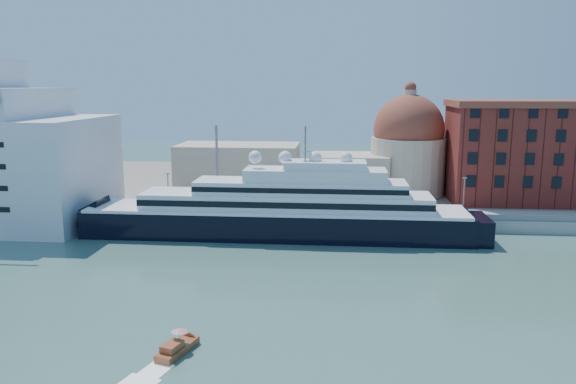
# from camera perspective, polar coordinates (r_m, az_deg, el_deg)

# --- Properties ---
(ground) EXTENTS (400.00, 400.00, 0.00)m
(ground) POSITION_cam_1_polar(r_m,az_deg,el_deg) (85.74, 1.44, -8.66)
(ground) COLOR #39635B
(ground) RESTS_ON ground
(quay) EXTENTS (180.00, 10.00, 2.50)m
(quay) POSITION_cam_1_polar(r_m,az_deg,el_deg) (118.00, 2.55, -2.60)
(quay) COLOR gray
(quay) RESTS_ON ground
(land) EXTENTS (260.00, 72.00, 2.00)m
(land) POSITION_cam_1_polar(r_m,az_deg,el_deg) (158.18, 3.27, 0.74)
(land) COLOR slate
(land) RESTS_ON ground
(quay_fence) EXTENTS (180.00, 0.10, 1.20)m
(quay_fence) POSITION_cam_1_polar(r_m,az_deg,el_deg) (113.20, 2.45, -2.21)
(quay_fence) COLOR slate
(quay_fence) RESTS_ON quay
(superyacht) EXTENTS (82.92, 11.50, 24.78)m
(superyacht) POSITION_cam_1_polar(r_m,az_deg,el_deg) (107.42, -2.49, -2.28)
(superyacht) COLOR black
(superyacht) RESTS_ON ground
(service_barge) EXTENTS (13.33, 6.81, 2.86)m
(service_barge) POSITION_cam_1_polar(r_m,az_deg,el_deg) (122.01, -26.32, -3.49)
(service_barge) COLOR white
(service_barge) RESTS_ON ground
(water_taxi) EXTENTS (3.64, 6.24, 2.81)m
(water_taxi) POSITION_cam_1_polar(r_m,az_deg,el_deg) (63.96, -11.24, -15.26)
(water_taxi) COLOR brown
(water_taxi) RESTS_ON ground
(warehouse) EXTENTS (43.00, 19.00, 23.25)m
(warehouse) POSITION_cam_1_polar(r_m,az_deg,el_deg) (141.43, 24.57, 3.82)
(warehouse) COLOR maroon
(warehouse) RESTS_ON land
(church) EXTENTS (66.00, 18.00, 25.50)m
(church) POSITION_cam_1_polar(r_m,az_deg,el_deg) (139.52, 5.68, 3.47)
(church) COLOR beige
(church) RESTS_ON land
(lamp_posts) EXTENTS (120.80, 2.40, 18.00)m
(lamp_posts) POSITION_cam_1_polar(r_m,az_deg,el_deg) (115.88, -3.72, 1.48)
(lamp_posts) COLOR slate
(lamp_posts) RESTS_ON quay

